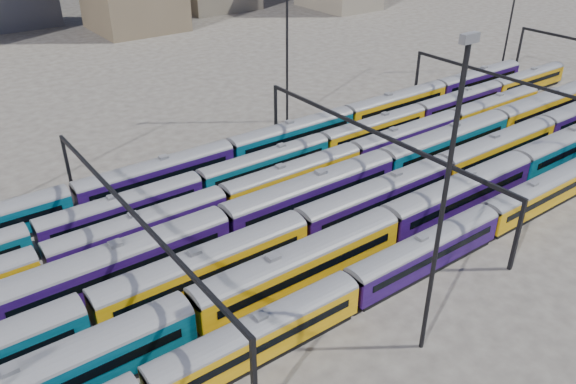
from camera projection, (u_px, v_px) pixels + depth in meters
ground at (305, 215)px, 64.29m from camera, size 500.00×500.00×0.00m
rake_0 at (425, 249)px, 54.08m from camera, size 134.91×2.82×4.74m
rake_1 at (459, 191)px, 63.16m from camera, size 157.60×3.29×5.55m
rake_2 at (378, 195)px, 62.66m from camera, size 108.70×3.18×5.37m
rake_3 at (311, 190)px, 63.26m from camera, size 160.01×3.34×5.64m
rake_4 at (140, 227)px, 57.45m from camera, size 136.93×2.86×4.81m
rake_5 at (323, 143)px, 75.71m from camera, size 112.83×2.75×4.62m
rake_6 at (293, 132)px, 78.38m from camera, size 102.08×2.99×5.03m
gantry_1 at (132, 220)px, 50.64m from camera, size 0.35×40.35×8.03m
gantry_2 at (373, 139)px, 66.13m from camera, size 0.35×40.35×8.03m
gantry_3 at (523, 90)px, 81.62m from camera, size 0.35×40.35×8.03m
mast_2 at (444, 200)px, 39.41m from camera, size 1.40×0.50×25.60m
mast_3 at (287, 32)px, 82.05m from camera, size 1.40×0.50×25.60m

